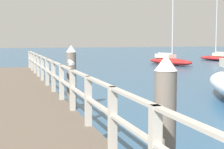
{
  "coord_description": "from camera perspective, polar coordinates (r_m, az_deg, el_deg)",
  "views": [
    {
      "loc": [
        -0.36,
        0.35,
        2.07
      ],
      "look_at": [
        1.87,
        7.69,
        1.31
      ],
      "focal_mm": 59.3,
      "sensor_mm": 36.0,
      "label": 1
    }
  ],
  "objects": [
    {
      "name": "pier_deck",
      "position": [
        11.06,
        -14.82,
        -4.33
      ],
      "size": [
        2.65,
        22.49,
        0.37
      ],
      "primitive_type": "cube",
      "color": "brown",
      "rests_on": "ground_plane"
    },
    {
      "name": "pier_railing",
      "position": [
        11.07,
        -8.46,
        -0.09
      ],
      "size": [
        0.12,
        21.01,
        0.97
      ],
      "color": "#B2ADA3",
      "rests_on": "pier_deck"
    },
    {
      "name": "dock_piling_near",
      "position": [
        4.8,
        8.18,
        -8.01
      ],
      "size": [
        0.29,
        0.29,
        1.86
      ],
      "color": "#6B6056",
      "rests_on": "ground_plane"
    },
    {
      "name": "dock_piling_far",
      "position": [
        10.87,
        -6.27,
        -0.34
      ],
      "size": [
        0.29,
        0.29,
        1.86
      ],
      "color": "#6B6056",
      "rests_on": "ground_plane"
    },
    {
      "name": "seagull_foreground",
      "position": [
        8.8,
        -6.34,
        1.74
      ],
      "size": [
        0.18,
        0.48,
        0.21
      ],
      "rotation": [
        0.0,
        0.0,
        0.02
      ],
      "color": "white",
      "rests_on": "pier_railing"
    },
    {
      "name": "boat_3",
      "position": [
        35.2,
        15.99,
        2.58
      ],
      "size": [
        2.23,
        4.45,
        5.92
      ],
      "rotation": [
        0.0,
        0.0,
        0.19
      ],
      "color": "red",
      "rests_on": "ground_plane"
    },
    {
      "name": "boat_5",
      "position": [
        28.71,
        8.87,
        2.13
      ],
      "size": [
        2.65,
        4.69,
        5.03
      ],
      "rotation": [
        0.0,
        0.0,
        3.43
      ],
      "color": "red",
      "rests_on": "ground_plane"
    }
  ]
}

